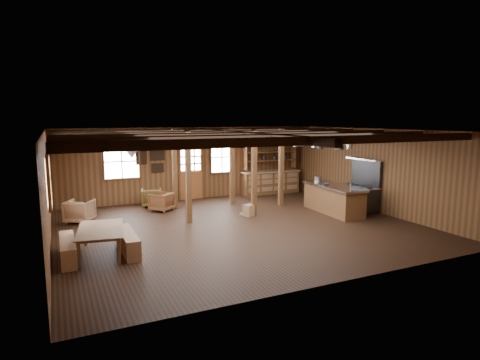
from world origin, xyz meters
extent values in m
cube|color=black|center=(0.00, 0.00, -0.01)|extent=(10.00, 9.00, 0.02)
cube|color=black|center=(0.00, 0.00, 2.81)|extent=(10.00, 9.00, 0.02)
cube|color=#563518|center=(-5.01, 0.00, 1.40)|extent=(0.02, 9.00, 2.80)
cube|color=#563518|center=(5.01, 0.00, 1.40)|extent=(0.02, 9.00, 2.80)
cube|color=#563518|center=(0.00, 4.51, 1.40)|extent=(10.00, 0.02, 2.80)
cube|color=#563518|center=(0.00, -4.51, 1.40)|extent=(10.00, 0.02, 2.80)
cube|color=black|center=(0.00, -3.50, 2.68)|extent=(9.80, 0.12, 0.18)
cube|color=black|center=(0.00, -2.00, 2.68)|extent=(9.80, 0.12, 0.18)
cube|color=black|center=(0.00, -0.50, 2.68)|extent=(9.80, 0.12, 0.18)
cube|color=black|center=(0.00, 1.00, 2.68)|extent=(9.80, 0.12, 0.18)
cube|color=black|center=(0.00, 2.50, 2.68)|extent=(9.80, 0.12, 0.18)
cube|color=black|center=(0.00, 3.80, 2.68)|extent=(9.80, 0.12, 0.18)
cube|color=black|center=(0.00, 0.00, 2.68)|extent=(0.18, 8.82, 0.18)
cube|color=#4A3015|center=(-1.20, 1.00, 1.40)|extent=(0.15, 0.15, 2.80)
cube|color=#4A3015|center=(-1.00, 3.20, 1.40)|extent=(0.15, 0.15, 2.80)
cube|color=#4A3015|center=(1.00, 1.00, 1.40)|extent=(0.15, 0.15, 2.80)
cube|color=#4A3015|center=(1.20, 3.20, 1.40)|extent=(0.15, 0.15, 2.80)
cube|color=#4A3015|center=(2.60, 2.00, 1.40)|extent=(0.15, 0.15, 2.80)
cube|color=brown|center=(0.00, 4.45, 0.55)|extent=(0.90, 0.06, 1.10)
cube|color=#4A3015|center=(-0.48, 4.45, 1.05)|extent=(0.06, 0.08, 2.10)
cube|color=#4A3015|center=(0.48, 4.45, 1.05)|extent=(0.06, 0.08, 2.10)
cube|color=#4A3015|center=(0.00, 4.45, 2.12)|extent=(1.02, 0.08, 0.06)
cube|color=white|center=(0.00, 4.45, 1.55)|extent=(0.84, 0.02, 0.90)
cube|color=white|center=(-2.60, 4.46, 1.60)|extent=(1.20, 0.02, 1.20)
cube|color=#4A3015|center=(-2.60, 4.46, 1.60)|extent=(1.32, 0.06, 1.32)
cube|color=white|center=(1.30, 4.46, 1.60)|extent=(0.90, 0.02, 1.20)
cube|color=#4A3015|center=(1.30, 4.46, 1.60)|extent=(1.02, 0.06, 1.32)
cube|color=white|center=(-4.96, 0.50, 1.60)|extent=(0.02, 1.20, 1.20)
cube|color=#4A3015|center=(-4.96, 0.50, 1.60)|extent=(0.14, 1.24, 1.32)
cube|color=silver|center=(-1.30, 4.46, 1.80)|extent=(0.50, 0.03, 0.40)
cube|color=black|center=(-1.30, 4.45, 1.80)|extent=(0.55, 0.02, 0.45)
cube|color=silver|center=(-1.90, 4.46, 1.70)|extent=(0.35, 0.03, 0.45)
cube|color=black|center=(-1.90, 4.45, 1.70)|extent=(0.40, 0.02, 0.50)
cube|color=silver|center=(-1.30, 4.46, 1.30)|extent=(0.40, 0.03, 0.30)
cube|color=black|center=(-1.30, 4.45, 1.30)|extent=(0.45, 0.02, 0.35)
cube|color=brown|center=(3.40, 4.20, 0.45)|extent=(2.50, 0.55, 0.90)
cube|color=#8E6340|center=(3.40, 4.18, 0.93)|extent=(2.55, 0.60, 0.06)
cube|color=brown|center=(3.40, 4.25, 1.40)|extent=(2.30, 0.35, 0.04)
cube|color=brown|center=(3.40, 4.25, 1.75)|extent=(2.30, 0.35, 0.04)
cube|color=brown|center=(3.40, 4.25, 2.10)|extent=(2.30, 0.35, 0.04)
cube|color=brown|center=(2.25, 4.25, 1.75)|extent=(0.04, 0.35, 1.40)
cube|color=brown|center=(4.55, 4.25, 1.75)|extent=(0.04, 0.35, 1.40)
cylinder|color=#303032|center=(-3.00, 0.00, 2.58)|extent=(0.02, 0.02, 0.45)
cone|color=white|center=(-3.00, 0.00, 2.25)|extent=(0.36, 0.36, 0.22)
cylinder|color=#303032|center=(-1.50, 2.00, 2.58)|extent=(0.02, 0.02, 0.45)
cone|color=white|center=(-1.50, 2.00, 2.25)|extent=(0.36, 0.36, 0.22)
cylinder|color=#303032|center=(3.06, 0.30, 2.55)|extent=(0.04, 3.00, 0.04)
cylinder|color=#303032|center=(3.10, -1.05, 2.47)|extent=(0.01, 0.01, 0.15)
cylinder|color=silver|center=(3.10, -1.05, 2.33)|extent=(0.18, 0.18, 0.14)
cylinder|color=#303032|center=(3.09, -0.60, 2.44)|extent=(0.01, 0.01, 0.22)
cylinder|color=#303032|center=(3.09, -0.60, 2.26)|extent=(0.25, 0.25, 0.14)
cylinder|color=#303032|center=(3.10, -0.15, 2.46)|extent=(0.01, 0.01, 0.18)
cylinder|color=silver|center=(3.10, -0.15, 2.30)|extent=(0.19, 0.19, 0.14)
cylinder|color=#303032|center=(3.03, 0.30, 2.43)|extent=(0.01, 0.01, 0.24)
cylinder|color=#303032|center=(3.03, 0.30, 2.24)|extent=(0.21, 0.21, 0.14)
cylinder|color=#303032|center=(3.15, 0.75, 2.43)|extent=(0.01, 0.01, 0.24)
cylinder|color=silver|center=(3.15, 0.75, 2.24)|extent=(0.24, 0.24, 0.14)
cylinder|color=#303032|center=(2.98, 1.20, 2.44)|extent=(0.01, 0.01, 0.22)
cylinder|color=#303032|center=(2.98, 1.20, 2.26)|extent=(0.20, 0.20, 0.14)
cylinder|color=#303032|center=(3.02, 1.65, 2.42)|extent=(0.01, 0.01, 0.25)
cylinder|color=silver|center=(3.02, 1.65, 2.23)|extent=(0.28, 0.28, 0.14)
cube|color=brown|center=(3.60, 0.25, 0.43)|extent=(0.91, 2.43, 0.86)
cube|color=silver|center=(3.60, 0.25, 0.90)|extent=(0.99, 2.54, 0.08)
cylinder|color=#303032|center=(3.60, -0.35, 0.90)|extent=(0.44, 0.44, 0.06)
cylinder|color=silver|center=(3.80, -0.35, 1.05)|extent=(0.03, 0.03, 0.30)
cube|color=#8E6340|center=(0.86, 1.02, 0.19)|extent=(0.50, 0.43, 0.37)
cube|color=#303032|center=(4.60, 0.17, 0.41)|extent=(0.72, 1.36, 0.82)
cube|color=silver|center=(4.60, 0.17, 0.83)|extent=(0.74, 1.38, 0.04)
cube|color=#303032|center=(4.92, 0.17, 1.31)|extent=(0.12, 1.36, 0.91)
cube|color=silver|center=(4.80, 0.17, 1.77)|extent=(0.40, 1.45, 0.05)
imported|color=brown|center=(-3.90, -0.91, 0.31)|extent=(1.23, 1.89, 0.62)
cube|color=#8E6340|center=(-4.65, -0.91, 0.23)|extent=(0.31, 1.66, 0.46)
cube|color=#8E6340|center=(-3.33, -0.91, 0.24)|extent=(0.32, 1.71, 0.47)
imported|color=brown|center=(-1.56, 2.95, 0.31)|extent=(0.95, 0.95, 0.62)
imported|color=brown|center=(-1.71, 3.80, 0.32)|extent=(0.83, 0.84, 0.64)
imported|color=#946743|center=(-4.20, 2.46, 0.34)|extent=(1.01, 1.02, 0.69)
cylinder|color=silver|center=(3.68, 1.24, 1.02)|extent=(0.27, 0.27, 0.16)
imported|color=silver|center=(3.30, 0.34, 0.97)|extent=(0.33, 0.33, 0.07)
camera|label=1|loc=(-4.78, -10.36, 3.13)|focal=30.00mm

